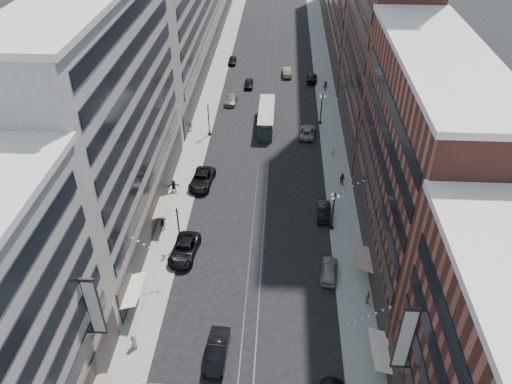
% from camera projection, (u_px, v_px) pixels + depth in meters
% --- Properties ---
extents(ground, '(220.00, 220.00, 0.00)m').
position_uv_depth(ground, '(266.00, 123.00, 85.89)').
color(ground, black).
rests_on(ground, ground).
extents(sidewalk_west, '(4.00, 180.00, 0.15)m').
position_uv_depth(sidewalk_west, '(210.00, 96.00, 94.42)').
color(sidewalk_west, gray).
rests_on(sidewalk_west, ground).
extents(sidewalk_east, '(4.00, 180.00, 0.15)m').
position_uv_depth(sidewalk_east, '(327.00, 99.00, 93.45)').
color(sidewalk_east, gray).
rests_on(sidewalk_east, ground).
extents(rail_west, '(0.12, 180.00, 0.02)m').
position_uv_depth(rail_west, '(265.00, 98.00, 94.01)').
color(rail_west, '#2D2D33').
rests_on(rail_west, ground).
extents(rail_east, '(0.12, 180.00, 0.02)m').
position_uv_depth(rail_east, '(272.00, 98.00, 93.95)').
color(rail_east, '#2D2D33').
rests_on(rail_east, ground).
extents(building_west_mid, '(8.00, 36.00, 28.00)m').
position_uv_depth(building_west_mid, '(110.00, 121.00, 56.58)').
color(building_west_mid, '#A59F93').
rests_on(building_west_mid, ground).
extents(building_east_mid, '(8.00, 30.00, 24.00)m').
position_uv_depth(building_east_mid, '(418.00, 169.00, 52.20)').
color(building_east_mid, brown).
rests_on(building_east_mid, ground).
extents(building_east_tower, '(8.00, 26.00, 42.00)m').
position_uv_depth(building_east_tower, '(389.00, 5.00, 69.61)').
color(building_east_tower, brown).
rests_on(building_east_tower, ground).
extents(lamppost_sw_far, '(1.03, 1.14, 5.52)m').
position_uv_depth(lamppost_sw_far, '(178.00, 225.00, 58.57)').
color(lamppost_sw_far, black).
rests_on(lamppost_sw_far, sidewalk_west).
extents(lamppost_sw_mid, '(1.03, 1.14, 5.52)m').
position_uv_depth(lamppost_sw_mid, '(209.00, 119.00, 80.43)').
color(lamppost_sw_mid, black).
rests_on(lamppost_sw_mid, sidewalk_west).
extents(lamppost_se_far, '(1.03, 1.14, 5.52)m').
position_uv_depth(lamppost_se_far, '(333.00, 210.00, 61.00)').
color(lamppost_se_far, black).
rests_on(lamppost_se_far, sidewalk_east).
extents(lamppost_se_mid, '(1.03, 1.14, 5.52)m').
position_uv_depth(lamppost_se_mid, '(321.00, 108.00, 83.67)').
color(lamppost_se_mid, black).
rests_on(lamppost_se_mid, sidewalk_east).
extents(streetcar, '(2.55, 11.51, 3.18)m').
position_uv_depth(streetcar, '(266.00, 118.00, 84.12)').
color(streetcar, '#203227').
rests_on(streetcar, ground).
extents(car_2, '(3.40, 6.41, 1.72)m').
position_uv_depth(car_2, '(184.00, 250.00, 58.46)').
color(car_2, black).
rests_on(car_2, ground).
extents(car_4, '(2.40, 4.83, 1.58)m').
position_uv_depth(car_4, '(329.00, 270.00, 55.83)').
color(car_4, gray).
rests_on(car_4, ground).
extents(car_5, '(2.08, 5.45, 1.77)m').
position_uv_depth(car_5, '(217.00, 351.00, 46.99)').
color(car_5, black).
rests_on(car_5, ground).
extents(pedestrian_1, '(0.95, 0.68, 1.76)m').
position_uv_depth(pedestrian_1, '(134.00, 341.00, 47.79)').
color(pedestrian_1, '#ABA18D').
rests_on(pedestrian_1, sidewalk_west).
extents(pedestrian_2, '(0.84, 0.54, 1.61)m').
position_uv_depth(pedestrian_2, '(163.00, 225.00, 62.05)').
color(pedestrian_2, black).
rests_on(pedestrian_2, sidewalk_west).
extents(pedestrian_4, '(0.92, 1.25, 1.95)m').
position_uv_depth(pedestrian_4, '(368.00, 297.00, 52.16)').
color(pedestrian_4, gray).
rests_on(pedestrian_4, sidewalk_east).
extents(car_7, '(3.48, 6.50, 1.74)m').
position_uv_depth(car_7, '(202.00, 179.00, 70.29)').
color(car_7, black).
rests_on(car_7, ground).
extents(car_8, '(2.34, 5.21, 1.48)m').
position_uv_depth(car_8, '(231.00, 99.00, 91.81)').
color(car_8, slate).
rests_on(car_8, ground).
extents(car_9, '(1.67, 4.09, 1.39)m').
position_uv_depth(car_9, '(232.00, 60.00, 107.51)').
color(car_9, black).
rests_on(car_9, ground).
extents(car_10, '(1.85, 4.75, 1.54)m').
position_uv_depth(car_10, '(324.00, 211.00, 64.59)').
color(car_10, black).
rests_on(car_10, ground).
extents(car_11, '(2.99, 5.51, 1.47)m').
position_uv_depth(car_11, '(307.00, 132.00, 81.79)').
color(car_11, slate).
rests_on(car_11, ground).
extents(car_12, '(2.35, 5.09, 1.44)m').
position_uv_depth(car_12, '(312.00, 78.00, 99.85)').
color(car_12, black).
rests_on(car_12, ground).
extents(car_13, '(1.73, 4.15, 1.40)m').
position_uv_depth(car_13, '(249.00, 84.00, 97.54)').
color(car_13, black).
rests_on(car_13, ground).
extents(car_14, '(1.96, 4.91, 1.59)m').
position_uv_depth(car_14, '(287.00, 72.00, 102.14)').
color(car_14, slate).
rests_on(car_14, ground).
extents(pedestrian_5, '(1.77, 0.86, 1.84)m').
position_uv_depth(pedestrian_5, '(174.00, 186.00, 68.64)').
color(pedestrian_5, black).
rests_on(pedestrian_5, sidewalk_west).
extents(pedestrian_6, '(1.06, 0.61, 1.71)m').
position_uv_depth(pedestrian_6, '(191.00, 126.00, 82.94)').
color(pedestrian_6, '#B4A595').
rests_on(pedestrian_6, sidewalk_west).
extents(pedestrian_7, '(0.97, 0.85, 1.75)m').
position_uv_depth(pedestrian_7, '(342.00, 179.00, 70.12)').
color(pedestrian_7, black).
rests_on(pedestrian_7, sidewalk_east).
extents(pedestrian_8, '(0.71, 0.60, 1.67)m').
position_uv_depth(pedestrian_8, '(332.00, 151.00, 76.39)').
color(pedestrian_8, beige).
rests_on(pedestrian_8, sidewalk_east).
extents(pedestrian_9, '(1.35, 0.87, 1.94)m').
position_uv_depth(pedestrian_9, '(325.00, 86.00, 95.53)').
color(pedestrian_9, black).
rests_on(pedestrian_9, sidewalk_east).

